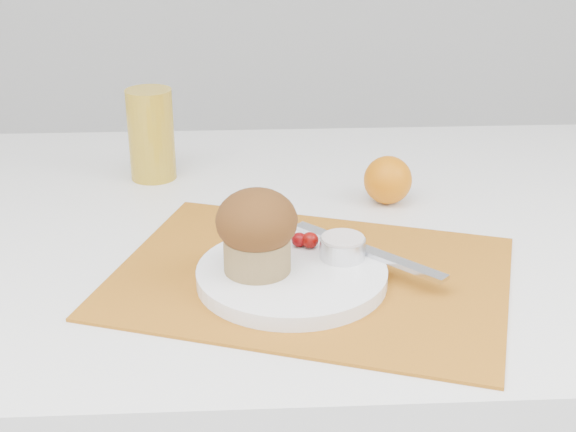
{
  "coord_description": "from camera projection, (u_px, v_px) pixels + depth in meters",
  "views": [
    {
      "loc": [
        -0.13,
        -0.92,
        1.19
      ],
      "look_at": [
        -0.08,
        -0.05,
        0.8
      ],
      "focal_mm": 50.0,
      "sensor_mm": 36.0,
      "label": 1
    }
  ],
  "objects": [
    {
      "name": "raspberry_far",
      "position": [
        310.0,
        240.0,
        0.95
      ],
      "size": [
        0.02,
        0.02,
        0.02
      ],
      "primitive_type": "ellipsoid",
      "color": "#550402",
      "rests_on": "plate"
    },
    {
      "name": "placemat",
      "position": [
        310.0,
        276.0,
        0.92
      ],
      "size": [
        0.52,
        0.45,
        0.0
      ],
      "primitive_type": "cube",
      "rotation": [
        0.0,
        0.0,
        -0.33
      ],
      "color": "#AC6317",
      "rests_on": "table"
    },
    {
      "name": "cream",
      "position": [
        343.0,
        239.0,
        0.92
      ],
      "size": [
        0.05,
        0.05,
        0.01
      ],
      "primitive_type": "cylinder",
      "rotation": [
        0.0,
        0.0,
        -0.07
      ],
      "color": "silver",
      "rests_on": "ramekin"
    },
    {
      "name": "ramekin",
      "position": [
        343.0,
        248.0,
        0.92
      ],
      "size": [
        0.07,
        0.07,
        0.02
      ],
      "primitive_type": "cylinder",
      "rotation": [
        0.0,
        0.0,
        0.29
      ],
      "color": "silver",
      "rests_on": "plate"
    },
    {
      "name": "plate",
      "position": [
        292.0,
        275.0,
        0.9
      ],
      "size": [
        0.24,
        0.24,
        0.02
      ],
      "primitive_type": "cylinder",
      "rotation": [
        0.0,
        0.0,
        0.14
      ],
      "color": "white",
      "rests_on": "placemat"
    },
    {
      "name": "muffin",
      "position": [
        257.0,
        230.0,
        0.88
      ],
      "size": [
        0.09,
        0.09,
        0.1
      ],
      "color": "#9B7E4B",
      "rests_on": "plate"
    },
    {
      "name": "orange",
      "position": [
        388.0,
        180.0,
        1.11
      ],
      "size": [
        0.07,
        0.07,
        0.07
      ],
      "primitive_type": "sphere",
      "color": "orange",
      "rests_on": "table"
    },
    {
      "name": "juice_glass",
      "position": [
        151.0,
        135.0,
        1.19
      ],
      "size": [
        0.08,
        0.08,
        0.14
      ],
      "primitive_type": "cylinder",
      "rotation": [
        0.0,
        0.0,
        0.18
      ],
      "color": "gold",
      "rests_on": "table"
    },
    {
      "name": "butter_knife",
      "position": [
        367.0,
        251.0,
        0.93
      ],
      "size": [
        0.16,
        0.16,
        0.01
      ],
      "primitive_type": "cube",
      "rotation": [
        0.0,
        0.0,
        -0.79
      ],
      "color": "silver",
      "rests_on": "plate"
    },
    {
      "name": "raspberry_near",
      "position": [
        299.0,
        239.0,
        0.95
      ],
      "size": [
        0.02,
        0.02,
        0.02
      ],
      "primitive_type": "ellipsoid",
      "color": "#520203",
      "rests_on": "plate"
    }
  ]
}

